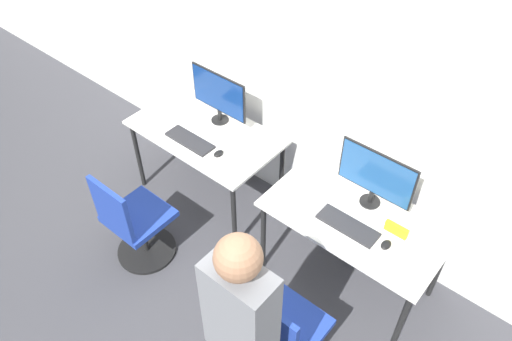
{
  "coord_description": "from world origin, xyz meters",
  "views": [
    {
      "loc": [
        1.64,
        -1.82,
        3.35
      ],
      "look_at": [
        0.0,
        0.14,
        0.9
      ],
      "focal_mm": 35.0,
      "sensor_mm": 36.0,
      "label": 1
    }
  ],
  "objects_px": {
    "monitor_right": "(376,176)",
    "keyboard_right": "(348,225)",
    "mouse_left": "(219,153)",
    "person_right": "(241,333)",
    "office_chair_left": "(135,226)",
    "mouse_right": "(386,245)",
    "keyboard_left": "(190,140)",
    "office_chair_right": "(282,337)",
    "monitor_left": "(219,95)"
  },
  "relations": [
    {
      "from": "monitor_right",
      "to": "person_right",
      "type": "xyz_separation_m",
      "value": [
        0.02,
        -1.41,
        -0.08
      ]
    },
    {
      "from": "office_chair_right",
      "to": "person_right",
      "type": "relative_size",
      "value": 0.53
    },
    {
      "from": "person_right",
      "to": "monitor_right",
      "type": "bearing_deg",
      "value": 90.99
    },
    {
      "from": "mouse_left",
      "to": "person_right",
      "type": "bearing_deg",
      "value": -42.52
    },
    {
      "from": "mouse_right",
      "to": "office_chair_right",
      "type": "xyz_separation_m",
      "value": [
        -0.24,
        -0.76,
        -0.4
      ]
    },
    {
      "from": "keyboard_left",
      "to": "keyboard_right",
      "type": "height_order",
      "value": "same"
    },
    {
      "from": "monitor_left",
      "to": "mouse_right",
      "type": "height_order",
      "value": "monitor_left"
    },
    {
      "from": "office_chair_left",
      "to": "person_right",
      "type": "height_order",
      "value": "person_right"
    },
    {
      "from": "monitor_left",
      "to": "office_chair_left",
      "type": "height_order",
      "value": "monitor_left"
    },
    {
      "from": "keyboard_left",
      "to": "mouse_right",
      "type": "distance_m",
      "value": 1.73
    },
    {
      "from": "keyboard_right",
      "to": "office_chair_right",
      "type": "distance_m",
      "value": 0.85
    },
    {
      "from": "office_chair_left",
      "to": "monitor_right",
      "type": "bearing_deg",
      "value": 36.51
    },
    {
      "from": "person_right",
      "to": "keyboard_right",
      "type": "bearing_deg",
      "value": 91.24
    },
    {
      "from": "office_chair_left",
      "to": "person_right",
      "type": "xyz_separation_m",
      "value": [
        1.43,
        -0.37,
        0.56
      ]
    },
    {
      "from": "person_right",
      "to": "mouse_left",
      "type": "bearing_deg",
      "value": 137.48
    },
    {
      "from": "keyboard_right",
      "to": "monitor_left",
      "type": "bearing_deg",
      "value": 168.29
    },
    {
      "from": "office_chair_left",
      "to": "keyboard_right",
      "type": "bearing_deg",
      "value": 28.05
    },
    {
      "from": "monitor_left",
      "to": "keyboard_right",
      "type": "relative_size",
      "value": 1.29
    },
    {
      "from": "mouse_right",
      "to": "person_right",
      "type": "xyz_separation_m",
      "value": [
        -0.26,
        -1.13,
        0.16
      ]
    },
    {
      "from": "monitor_right",
      "to": "mouse_right",
      "type": "relative_size",
      "value": 6.18
    },
    {
      "from": "monitor_left",
      "to": "mouse_right",
      "type": "distance_m",
      "value": 1.77
    },
    {
      "from": "mouse_left",
      "to": "mouse_right",
      "type": "height_order",
      "value": "same"
    },
    {
      "from": "office_chair_left",
      "to": "mouse_right",
      "type": "relative_size",
      "value": 10.07
    },
    {
      "from": "mouse_right",
      "to": "office_chair_right",
      "type": "bearing_deg",
      "value": -107.4
    },
    {
      "from": "monitor_left",
      "to": "keyboard_left",
      "type": "relative_size",
      "value": 1.29
    },
    {
      "from": "mouse_left",
      "to": "keyboard_right",
      "type": "height_order",
      "value": "mouse_left"
    },
    {
      "from": "monitor_right",
      "to": "office_chair_right",
      "type": "bearing_deg",
      "value": -87.77
    },
    {
      "from": "mouse_left",
      "to": "office_chair_left",
      "type": "xyz_separation_m",
      "value": [
        -0.24,
        -0.72,
        -0.4
      ]
    },
    {
      "from": "office_chair_left",
      "to": "person_right",
      "type": "relative_size",
      "value": 0.53
    },
    {
      "from": "keyboard_left",
      "to": "mouse_right",
      "type": "height_order",
      "value": "mouse_right"
    },
    {
      "from": "monitor_right",
      "to": "keyboard_right",
      "type": "relative_size",
      "value": 1.29
    },
    {
      "from": "keyboard_left",
      "to": "mouse_left",
      "type": "relative_size",
      "value": 4.78
    },
    {
      "from": "monitor_left",
      "to": "office_chair_left",
      "type": "bearing_deg",
      "value": -87.53
    },
    {
      "from": "office_chair_left",
      "to": "mouse_right",
      "type": "bearing_deg",
      "value": 24.38
    },
    {
      "from": "monitor_right",
      "to": "mouse_left",
      "type": "bearing_deg",
      "value": -164.57
    },
    {
      "from": "keyboard_left",
      "to": "mouse_right",
      "type": "xyz_separation_m",
      "value": [
        1.73,
        0.07,
        0.01
      ]
    },
    {
      "from": "monitor_right",
      "to": "keyboard_right",
      "type": "height_order",
      "value": "monitor_right"
    },
    {
      "from": "keyboard_left",
      "to": "monitor_right",
      "type": "bearing_deg",
      "value": 13.51
    },
    {
      "from": "keyboard_left",
      "to": "mouse_left",
      "type": "height_order",
      "value": "mouse_left"
    },
    {
      "from": "office_chair_right",
      "to": "person_right",
      "type": "xyz_separation_m",
      "value": [
        -0.02,
        -0.37,
        0.56
      ]
    },
    {
      "from": "monitor_left",
      "to": "monitor_right",
      "type": "bearing_deg",
      "value": -0.36
    },
    {
      "from": "office_chair_left",
      "to": "office_chair_right",
      "type": "relative_size",
      "value": 1.0
    },
    {
      "from": "monitor_left",
      "to": "office_chair_right",
      "type": "height_order",
      "value": "monitor_left"
    },
    {
      "from": "monitor_right",
      "to": "mouse_right",
      "type": "bearing_deg",
      "value": -44.6
    },
    {
      "from": "office_chair_right",
      "to": "mouse_left",
      "type": "bearing_deg",
      "value": 149.05
    },
    {
      "from": "mouse_left",
      "to": "person_right",
      "type": "height_order",
      "value": "person_right"
    },
    {
      "from": "office_chair_right",
      "to": "office_chair_left",
      "type": "bearing_deg",
      "value": 179.94
    },
    {
      "from": "monitor_left",
      "to": "mouse_left",
      "type": "distance_m",
      "value": 0.5
    },
    {
      "from": "mouse_right",
      "to": "person_right",
      "type": "relative_size",
      "value": 0.05
    },
    {
      "from": "office_chair_right",
      "to": "person_right",
      "type": "bearing_deg",
      "value": -92.53
    }
  ]
}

